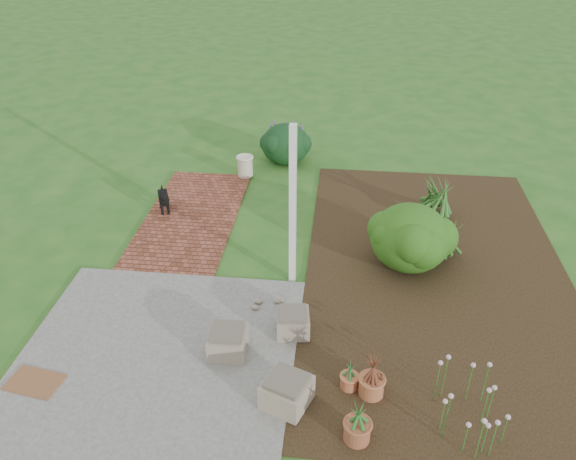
# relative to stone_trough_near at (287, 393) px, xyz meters

# --- Properties ---
(ground) EXTENTS (80.00, 80.00, 0.00)m
(ground) POSITION_rel_stone_trough_near_xyz_m (-0.48, 2.31, -0.20)
(ground) COLOR #22581B
(ground) RESTS_ON ground
(concrete_patio) EXTENTS (3.50, 3.50, 0.04)m
(concrete_patio) POSITION_rel_stone_trough_near_xyz_m (-1.73, 0.56, -0.18)
(concrete_patio) COLOR #5C5C59
(concrete_patio) RESTS_ON ground
(brick_path) EXTENTS (1.60, 3.50, 0.04)m
(brick_path) POSITION_rel_stone_trough_near_xyz_m (-2.18, 4.06, -0.18)
(brick_path) COLOR brown
(brick_path) RESTS_ON ground
(garden_bed) EXTENTS (4.00, 7.00, 0.03)m
(garden_bed) POSITION_rel_stone_trough_near_xyz_m (2.02, 2.81, -0.19)
(garden_bed) COLOR black
(garden_bed) RESTS_ON ground
(veranda_post) EXTENTS (0.10, 0.10, 2.50)m
(veranda_post) POSITION_rel_stone_trough_near_xyz_m (-0.18, 2.41, 1.05)
(veranda_post) COLOR white
(veranda_post) RESTS_ON ground
(stone_trough_near) EXTENTS (0.64, 0.64, 0.33)m
(stone_trough_near) POSITION_rel_stone_trough_near_xyz_m (0.00, 0.00, 0.00)
(stone_trough_near) COLOR gray
(stone_trough_near) RESTS_ON concrete_patio
(stone_trough_mid) EXTENTS (0.48, 0.48, 0.29)m
(stone_trough_mid) POSITION_rel_stone_trough_near_xyz_m (-0.05, 1.21, -0.02)
(stone_trough_mid) COLOR gray
(stone_trough_mid) RESTS_ON concrete_patio
(stone_trough_far) EXTENTS (0.48, 0.48, 0.31)m
(stone_trough_far) POSITION_rel_stone_trough_near_xyz_m (-0.83, 0.74, -0.01)
(stone_trough_far) COLOR gray
(stone_trough_far) RESTS_ON concrete_patio
(coir_doormat) EXTENTS (0.70, 0.51, 0.02)m
(coir_doormat) POSITION_rel_stone_trough_near_xyz_m (-3.05, -0.03, -0.15)
(coir_doormat) COLOR brown
(coir_doormat) RESTS_ON concrete_patio
(black_dog) EXTENTS (0.31, 0.53, 0.48)m
(black_dog) POSITION_rel_stone_trough_near_xyz_m (-2.69, 4.15, 0.12)
(black_dog) COLOR black
(black_dog) RESTS_ON brick_path
(cream_ceramic_urn) EXTENTS (0.41, 0.41, 0.41)m
(cream_ceramic_urn) POSITION_rel_stone_trough_near_xyz_m (-1.49, 5.79, 0.04)
(cream_ceramic_urn) COLOR beige
(cream_ceramic_urn) RESTS_ON brick_path
(evergreen_shrub) EXTENTS (1.30, 1.30, 1.04)m
(evergreen_shrub) POSITION_rel_stone_trough_near_xyz_m (1.58, 2.97, 0.35)
(evergreen_shrub) COLOR #16360A
(evergreen_shrub) RESTS_ON garden_bed
(agapanthus_clump_back) EXTENTS (0.87, 0.87, 0.78)m
(agapanthus_clump_back) POSITION_rel_stone_trough_near_xyz_m (2.13, 3.30, 0.22)
(agapanthus_clump_back) COLOR #173F11
(agapanthus_clump_back) RESTS_ON garden_bed
(agapanthus_clump_front) EXTENTS (1.02, 1.02, 0.89)m
(agapanthus_clump_front) POSITION_rel_stone_trough_near_xyz_m (2.16, 4.55, 0.27)
(agapanthus_clump_front) COLOR #0C3D15
(agapanthus_clump_front) RESTS_ON garden_bed
(pink_flower_patch) EXTENTS (1.30, 1.30, 0.65)m
(pink_flower_patch) POSITION_rel_stone_trough_near_xyz_m (1.89, -0.07, 0.15)
(pink_flower_patch) COLOR #113D0F
(pink_flower_patch) RESTS_ON garden_bed
(terracotta_pot_bronze) EXTENTS (0.40, 0.40, 0.24)m
(terracotta_pot_bronze) POSITION_rel_stone_trough_near_xyz_m (0.97, 0.25, -0.05)
(terracotta_pot_bronze) COLOR #A76038
(terracotta_pot_bronze) RESTS_ON garden_bed
(terracotta_pot_small_left) EXTENTS (0.27, 0.27, 0.18)m
(terracotta_pot_small_left) POSITION_rel_stone_trough_near_xyz_m (0.71, 0.33, -0.08)
(terracotta_pot_small_left) COLOR #B4623D
(terracotta_pot_small_left) RESTS_ON garden_bed
(terracotta_pot_small_right) EXTENTS (0.30, 0.30, 0.24)m
(terracotta_pot_small_right) POSITION_rel_stone_trough_near_xyz_m (0.80, -0.40, -0.05)
(terracotta_pot_small_right) COLOR brown
(terracotta_pot_small_right) RESTS_ON garden_bed
(purple_flowering_bush) EXTENTS (1.08, 1.08, 0.87)m
(purple_flowering_bush) POSITION_rel_stone_trough_near_xyz_m (-0.76, 6.61, 0.23)
(purple_flowering_bush) COLOR black
(purple_flowering_bush) RESTS_ON ground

